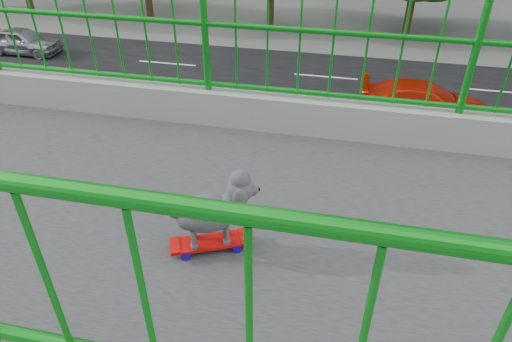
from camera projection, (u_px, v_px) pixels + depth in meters
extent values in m
cube|color=black|center=(311.00, 140.00, 17.39)|extent=(18.00, 90.00, 0.02)
cube|color=#2D2D2F|center=(152.00, 252.00, 3.11)|extent=(3.00, 24.00, 0.50)
cube|color=gray|center=(209.00, 105.00, 4.01)|extent=(0.20, 24.00, 0.30)
cylinder|color=#0E8218|center=(204.00, 23.00, 3.61)|extent=(0.04, 24.00, 0.04)
cylinder|color=#0E8218|center=(204.00, 23.00, 3.61)|extent=(0.06, 0.06, 1.10)
cylinder|color=black|center=(270.00, 5.00, 27.60)|extent=(0.44, 0.44, 2.73)
cylinder|color=black|center=(410.00, 10.00, 26.49)|extent=(0.44, 0.44, 2.87)
cube|color=red|center=(210.00, 242.00, 2.75)|extent=(0.31, 0.48, 0.02)
cube|color=#99999E|center=(185.00, 247.00, 2.74)|extent=(0.09, 0.06, 0.02)
cylinder|color=#180695|center=(184.00, 242.00, 2.79)|extent=(0.05, 0.06, 0.05)
sphere|color=yellow|center=(184.00, 242.00, 2.79)|extent=(0.02, 0.02, 0.02)
cylinder|color=#180695|center=(186.00, 256.00, 2.69)|extent=(0.05, 0.06, 0.05)
sphere|color=yellow|center=(186.00, 256.00, 2.69)|extent=(0.02, 0.02, 0.02)
cube|color=#99999E|center=(235.00, 240.00, 2.78)|extent=(0.09, 0.06, 0.02)
cylinder|color=#180695|center=(234.00, 235.00, 2.84)|extent=(0.05, 0.06, 0.05)
sphere|color=yellow|center=(234.00, 235.00, 2.84)|extent=(0.02, 0.02, 0.02)
cylinder|color=#180695|center=(237.00, 249.00, 2.74)|extent=(0.05, 0.06, 0.05)
sphere|color=yellow|center=(237.00, 249.00, 2.74)|extent=(0.02, 0.02, 0.02)
ellipsoid|color=#2E2B30|center=(208.00, 213.00, 2.63)|extent=(0.33, 0.39, 0.23)
sphere|color=#2E2B30|center=(240.00, 189.00, 2.57)|extent=(0.15, 0.15, 0.15)
sphere|color=black|center=(258.00, 189.00, 2.60)|extent=(0.03, 0.03, 0.03)
sphere|color=#2E2B30|center=(174.00, 211.00, 2.57)|extent=(0.08, 0.08, 0.08)
cylinder|color=#2E2B30|center=(224.00, 224.00, 2.76)|extent=(0.03, 0.03, 0.14)
cylinder|color=#2E2B30|center=(227.00, 235.00, 2.68)|extent=(0.03, 0.03, 0.14)
cylinder|color=#2E2B30|center=(192.00, 228.00, 2.73)|extent=(0.03, 0.03, 0.14)
cylinder|color=#2E2B30|center=(194.00, 240.00, 2.65)|extent=(0.03, 0.03, 0.14)
imported|color=red|center=(248.00, 179.00, 14.24)|extent=(1.38, 3.96, 1.30)
imported|color=red|center=(424.00, 102.00, 18.35)|extent=(2.08, 5.11, 1.48)
imported|color=gray|center=(22.00, 41.00, 24.44)|extent=(1.59, 3.96, 1.35)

